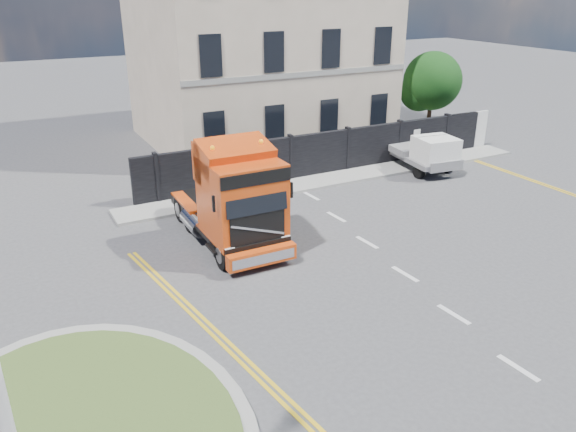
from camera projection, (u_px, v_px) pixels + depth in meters
ground at (315, 291)px, 16.12m from camera, size 120.00×120.00×0.00m
hoarding_fence at (339, 151)px, 25.91m from camera, size 18.80×0.25×2.00m
georgian_building at (257, 32)px, 29.96m from camera, size 12.30×10.30×12.80m
tree at (429, 84)px, 31.03m from camera, size 3.20×3.20×4.80m
pavement_far at (339, 178)px, 25.30m from camera, size 20.00×1.60×0.12m
truck at (235, 202)px, 18.26m from camera, size 2.31×6.01×3.59m
flatbed_pickup at (427, 153)px, 25.88m from camera, size 2.21×4.46×1.78m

